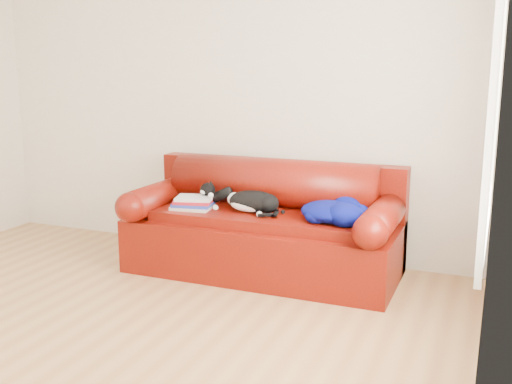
% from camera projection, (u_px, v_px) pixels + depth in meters
% --- Properties ---
extents(ground, '(4.50, 4.50, 0.00)m').
position_uv_depth(ground, '(81.00, 335.00, 3.64)').
color(ground, '#98683C').
rests_on(ground, ground).
extents(room_shell, '(4.52, 4.02, 2.61)m').
position_uv_depth(room_shell, '(83.00, 55.00, 3.27)').
color(room_shell, beige).
rests_on(room_shell, ground).
extents(sofa_base, '(2.10, 0.90, 0.50)m').
position_uv_depth(sofa_base, '(263.00, 243.00, 4.72)').
color(sofa_base, '#410203').
rests_on(sofa_base, ground).
extents(sofa_back, '(2.10, 1.01, 0.88)m').
position_uv_depth(sofa_back, '(274.00, 200.00, 4.88)').
color(sofa_back, '#410203').
rests_on(sofa_back, ground).
extents(book_stack, '(0.33, 0.28, 0.10)m').
position_uv_depth(book_stack, '(194.00, 203.00, 4.73)').
color(book_stack, beige).
rests_on(book_stack, sofa_base).
extents(cat, '(0.57, 0.30, 0.21)m').
position_uv_depth(cat, '(252.00, 202.00, 4.61)').
color(cat, black).
rests_on(cat, sofa_base).
extents(blanket, '(0.58, 0.57, 0.17)m').
position_uv_depth(blanket, '(334.00, 211.00, 4.36)').
color(blanket, '#020642').
rests_on(blanket, sofa_base).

